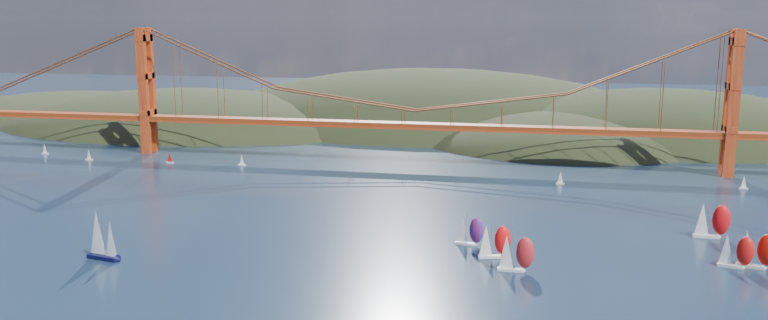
% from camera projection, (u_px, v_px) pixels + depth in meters
% --- Properties ---
extents(headlands, '(725.00, 225.00, 96.00)m').
position_uv_depth(headlands, '(530.00, 155.00, 396.91)').
color(headlands, black).
rests_on(headlands, ground).
extents(bridge, '(552.00, 12.00, 55.00)m').
position_uv_depth(bridge, '(411.00, 85.00, 303.75)').
color(bridge, maroon).
rests_on(bridge, ground).
extents(sloop_navy, '(9.20, 5.78, 13.75)m').
position_uv_depth(sloop_navy, '(101.00, 236.00, 184.83)').
color(sloop_navy, black).
rests_on(sloop_navy, ground).
extents(racer_0, '(8.35, 4.72, 9.35)m').
position_uv_depth(racer_0, '(494.00, 241.00, 186.06)').
color(racer_0, silver).
rests_on(racer_0, ground).
extents(racer_1, '(8.46, 3.46, 9.72)m').
position_uv_depth(racer_1, '(515.00, 253.00, 176.10)').
color(racer_1, white).
rests_on(racer_1, ground).
extents(racer_2, '(8.14, 4.59, 9.12)m').
position_uv_depth(racer_2, '(735.00, 250.00, 178.69)').
color(racer_2, silver).
rests_on(racer_2, ground).
extents(racer_3, '(9.27, 3.75, 10.68)m').
position_uv_depth(racer_3, '(711.00, 220.00, 202.92)').
color(racer_3, silver).
rests_on(racer_3, ground).
extents(racer_4, '(8.94, 5.20, 10.02)m').
position_uv_depth(racer_4, '(756.00, 249.00, 178.31)').
color(racer_4, silver).
rests_on(racer_4, ground).
extents(racer_rwb, '(7.74, 3.98, 8.70)m').
position_uv_depth(racer_rwb, '(469.00, 230.00, 196.66)').
color(racer_rwb, silver).
rests_on(racer_rwb, ground).
extents(distant_boat_0, '(3.00, 2.00, 4.70)m').
position_uv_depth(distant_boat_0, '(45.00, 149.00, 329.55)').
color(distant_boat_0, silver).
rests_on(distant_boat_0, ground).
extents(distant_boat_1, '(3.00, 2.00, 4.70)m').
position_uv_depth(distant_boat_1, '(89.00, 154.00, 315.51)').
color(distant_boat_1, silver).
rests_on(distant_boat_1, ground).
extents(distant_boat_2, '(3.00, 2.00, 4.70)m').
position_uv_depth(distant_boat_2, '(170.00, 157.00, 309.17)').
color(distant_boat_2, silver).
rests_on(distant_boat_2, ground).
extents(distant_boat_3, '(3.00, 2.00, 4.70)m').
position_uv_depth(distant_boat_3, '(242.00, 160.00, 303.75)').
color(distant_boat_3, silver).
rests_on(distant_boat_3, ground).
extents(distant_boat_4, '(3.00, 2.00, 4.70)m').
position_uv_depth(distant_boat_4, '(744.00, 182.00, 261.89)').
color(distant_boat_4, silver).
rests_on(distant_boat_4, ground).
extents(distant_boat_8, '(3.00, 2.00, 4.70)m').
position_uv_depth(distant_boat_8, '(560.00, 178.00, 269.44)').
color(distant_boat_8, silver).
rests_on(distant_boat_8, ground).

